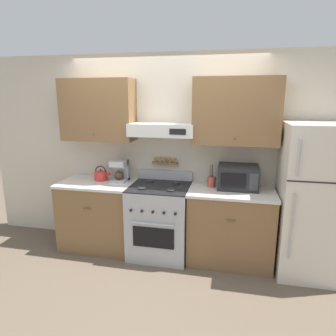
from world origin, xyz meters
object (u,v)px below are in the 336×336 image
Objects in this scene: stove_range at (160,220)px; tea_kettle at (101,175)px; coffee_maker at (120,170)px; utensil_crock at (212,181)px; refrigerator at (313,201)px; microwave at (238,177)px.

tea_kettle reaches higher than stove_range.
coffee_maker is 0.99× the size of utensil_crock.
stove_range is 0.84m from coffee_maker.
coffee_maker is (-0.58, 0.15, 0.59)m from stove_range.
microwave is at bearing 168.56° from refrigerator.
refrigerator reaches higher than stove_range.
tea_kettle is (-0.84, 0.13, 0.52)m from stove_range.
microwave is (0.95, 0.14, 0.59)m from stove_range.
coffee_maker is 0.58× the size of microwave.
microwave reaches higher than tea_kettle.
coffee_maker is 1.21m from utensil_crock.
microwave is 0.32m from utensil_crock.
utensil_crock is (1.21, -0.03, -0.07)m from coffee_maker.
utensil_crock is at bearing 11.20° from stove_range.
microwave is at bearing 0.57° from tea_kettle.
refrigerator is 0.87m from microwave.
stove_range is at bearing -171.44° from microwave.
refrigerator is at bearing -3.29° from tea_kettle.
refrigerator is 2.37m from coffee_maker.
microwave is at bearing 3.21° from utensil_crock.
stove_range is 3.73× the size of coffee_maker.
coffee_maker is (0.26, 0.03, 0.07)m from tea_kettle.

